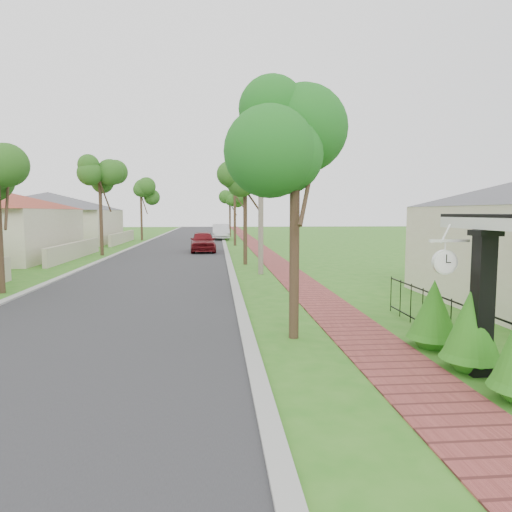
{
  "coord_description": "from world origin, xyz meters",
  "views": [
    {
      "loc": [
        -0.02,
        -8.41,
        2.81
      ],
      "look_at": [
        1.15,
        5.17,
        1.5
      ],
      "focal_mm": 32.0,
      "sensor_mm": 36.0,
      "label": 1
    }
  ],
  "objects_px": {
    "porch_post": "(482,310)",
    "parked_car_white": "(221,232)",
    "utility_pole": "(261,177)",
    "near_tree": "(295,136)",
    "station_clock": "(445,260)",
    "parked_car_red": "(203,242)"
  },
  "relations": [
    {
      "from": "near_tree",
      "to": "station_clock",
      "type": "xyz_separation_m",
      "value": [
        2.37,
        -2.1,
        -2.49
      ]
    },
    {
      "from": "parked_car_red",
      "to": "near_tree",
      "type": "bearing_deg",
      "value": -85.61
    },
    {
      "from": "parked_car_white",
      "to": "station_clock",
      "type": "distance_m",
      "value": 39.3
    },
    {
      "from": "porch_post",
      "to": "station_clock",
      "type": "height_order",
      "value": "porch_post"
    },
    {
      "from": "porch_post",
      "to": "parked_car_white",
      "type": "relative_size",
      "value": 0.52
    },
    {
      "from": "utility_pole",
      "to": "station_clock",
      "type": "xyz_separation_m",
      "value": [
        2.1,
        -12.66,
        -2.4
      ]
    },
    {
      "from": "parked_car_white",
      "to": "utility_pole",
      "type": "bearing_deg",
      "value": -87.16
    },
    {
      "from": "parked_car_red",
      "to": "near_tree",
      "type": "height_order",
      "value": "near_tree"
    },
    {
      "from": "porch_post",
      "to": "parked_car_white",
      "type": "bearing_deg",
      "value": 96.0
    },
    {
      "from": "near_tree",
      "to": "station_clock",
      "type": "height_order",
      "value": "near_tree"
    },
    {
      "from": "utility_pole",
      "to": "station_clock",
      "type": "bearing_deg",
      "value": -80.61
    },
    {
      "from": "porch_post",
      "to": "near_tree",
      "type": "relative_size",
      "value": 0.45
    },
    {
      "from": "parked_car_white",
      "to": "near_tree",
      "type": "height_order",
      "value": "near_tree"
    },
    {
      "from": "near_tree",
      "to": "station_clock",
      "type": "relative_size",
      "value": 7.49
    },
    {
      "from": "parked_car_white",
      "to": "parked_car_red",
      "type": "bearing_deg",
      "value": -96.05
    },
    {
      "from": "near_tree",
      "to": "utility_pole",
      "type": "relative_size",
      "value": 0.65
    },
    {
      "from": "utility_pole",
      "to": "parked_car_red",
      "type": "bearing_deg",
      "value": 103.94
    },
    {
      "from": "porch_post",
      "to": "near_tree",
      "type": "bearing_deg",
      "value": 138.92
    },
    {
      "from": "station_clock",
      "to": "parked_car_red",
      "type": "bearing_deg",
      "value": 101.62
    },
    {
      "from": "porch_post",
      "to": "near_tree",
      "type": "xyz_separation_m",
      "value": [
        -2.87,
        2.5,
        3.32
      ]
    },
    {
      "from": "porch_post",
      "to": "parked_car_white",
      "type": "distance_m",
      "value": 39.73
    },
    {
      "from": "parked_car_red",
      "to": "utility_pole",
      "type": "height_order",
      "value": "utility_pole"
    }
  ]
}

